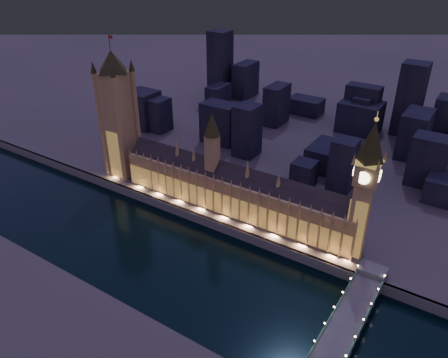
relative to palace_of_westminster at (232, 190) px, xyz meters
The scene contains 8 objects.
ground_plane 67.69m from the palace_of_westminster, 97.91° to the right, with size 2000.00×2000.00×0.00m, color black.
north_bank 458.88m from the palace_of_westminster, 91.07° to the left, with size 2000.00×960.00×8.00m, color #3B3C3A.
embankment_wall 31.69m from the palace_of_westminster, 112.47° to the right, with size 2000.00×2.50×8.00m, color #524D57.
palace_of_westminster is the anchor object (origin of this frame).
victoria_tower 126.23m from the palace_of_westminster, behind, with size 31.68×31.68×124.10m.
elizabeth_tower 106.72m from the palace_of_westminster, ahead, with size 18.00×18.00×102.79m.
westminster_bridge 135.96m from the palace_of_westminster, 29.02° to the right, with size 17.93×113.00×15.90m.
city_backdrop 186.64m from the palace_of_westminster, 82.50° to the left, with size 462.48×215.63×87.49m.
Camera 1 is at (164.72, -190.30, 198.66)m, focal length 35.00 mm.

